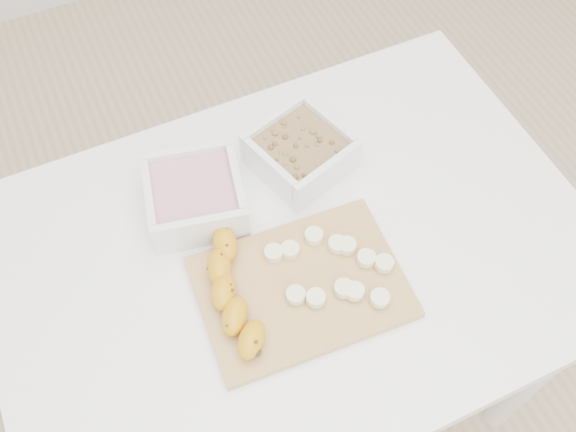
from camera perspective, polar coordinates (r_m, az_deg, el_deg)
name	(u,v)px	position (r m, az deg, el deg)	size (l,w,h in m)	color
ground	(293,387)	(1.76, 0.42, -14.94)	(3.50, 3.50, 0.00)	#C6AD89
table	(295,275)	(1.15, 0.63, -5.28)	(1.00, 0.70, 0.75)	white
bowl_yogurt	(195,196)	(1.09, -8.26, 1.81)	(0.19, 0.19, 0.07)	white
bowl_granola	(301,151)	(1.14, 1.13, 5.77)	(0.19, 0.19, 0.07)	white
cutting_board	(301,287)	(1.03, 1.17, -6.33)	(0.32, 0.23, 0.01)	tan
banana	(234,294)	(1.00, -4.84, -6.90)	(0.06, 0.22, 0.04)	orange
banana_slices	(333,268)	(1.03, 4.05, -4.63)	(0.18, 0.18, 0.02)	#F5ECB9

